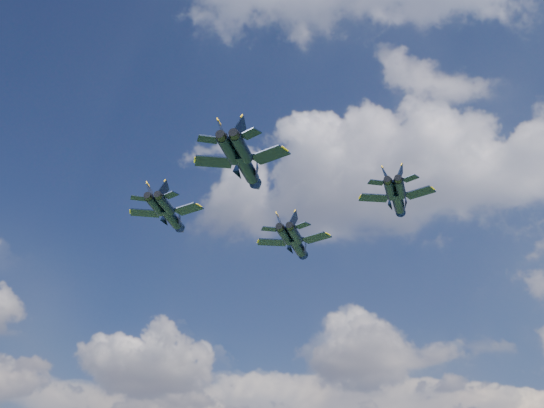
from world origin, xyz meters
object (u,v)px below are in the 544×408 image
Objects in this scene: jet_lead at (297,245)px; jet_right at (398,202)px; jet_left at (172,217)px; jet_slot at (247,167)px.

jet_right is at bearing -38.98° from jet_lead.
jet_left reaches higher than jet_right.
jet_slot reaches higher than jet_right.
jet_lead reaches higher than jet_slot.
jet_left is at bearing -175.26° from jet_right.
jet_right is 0.86× the size of jet_slot.
jet_left is 20.49m from jet_slot.
jet_slot is (16.91, -11.54, -0.68)m from jet_left.
jet_left is 1.07× the size of jet_right.
jet_right is at bearing 1.44° from jet_left.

